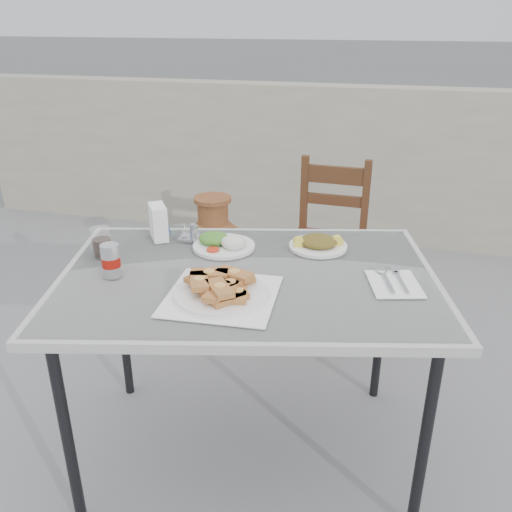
% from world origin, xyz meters
% --- Properties ---
extents(ground, '(80.00, 80.00, 0.00)m').
position_xyz_m(ground, '(0.00, 0.00, 0.00)').
color(ground, slate).
rests_on(ground, ground).
extents(cafe_table, '(1.54, 1.22, 0.83)m').
position_xyz_m(cafe_table, '(0.06, -0.04, 0.77)').
color(cafe_table, black).
rests_on(cafe_table, ground).
extents(pide_plate, '(0.38, 0.38, 0.07)m').
position_xyz_m(pide_plate, '(0.02, -0.23, 0.86)').
color(pide_plate, white).
rests_on(pide_plate, cafe_table).
extents(salad_rice_plate, '(0.25, 0.25, 0.06)m').
position_xyz_m(salad_rice_plate, '(-0.10, 0.16, 0.85)').
color(salad_rice_plate, white).
rests_on(salad_rice_plate, cafe_table).
extents(salad_chopped_plate, '(0.23, 0.23, 0.05)m').
position_xyz_m(salad_chopped_plate, '(0.27, 0.25, 0.85)').
color(salad_chopped_plate, white).
rests_on(salad_chopped_plate, cafe_table).
extents(soda_can, '(0.07, 0.07, 0.12)m').
position_xyz_m(soda_can, '(-0.40, -0.18, 0.89)').
color(soda_can, silver).
rests_on(soda_can, cafe_table).
extents(cola_glass, '(0.08, 0.08, 0.11)m').
position_xyz_m(cola_glass, '(-0.53, -0.03, 0.88)').
color(cola_glass, white).
rests_on(cola_glass, cafe_table).
extents(napkin_holder, '(0.12, 0.13, 0.14)m').
position_xyz_m(napkin_holder, '(-0.38, 0.19, 0.90)').
color(napkin_holder, white).
rests_on(napkin_holder, cafe_table).
extents(condiment_caddy, '(0.10, 0.08, 0.07)m').
position_xyz_m(condiment_caddy, '(-0.25, 0.21, 0.85)').
color(condiment_caddy, silver).
rests_on(condiment_caddy, cafe_table).
extents(cutlery_napkin, '(0.22, 0.25, 0.02)m').
position_xyz_m(cutlery_napkin, '(0.57, 0.01, 0.83)').
color(cutlery_napkin, white).
rests_on(cutlery_napkin, cafe_table).
extents(chair, '(0.44, 0.44, 0.95)m').
position_xyz_m(chair, '(0.21, 1.15, 0.49)').
color(chair, '#391C0F').
rests_on(chair, ground).
extents(terracotta_urn, '(0.42, 0.42, 0.73)m').
position_xyz_m(terracotta_urn, '(-0.45, 1.06, 0.34)').
color(terracotta_urn, brown).
rests_on(terracotta_urn, ground).
extents(back_wall, '(6.00, 0.25, 1.20)m').
position_xyz_m(back_wall, '(0.00, 2.50, 0.60)').
color(back_wall, '#A29C87').
rests_on(back_wall, ground).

